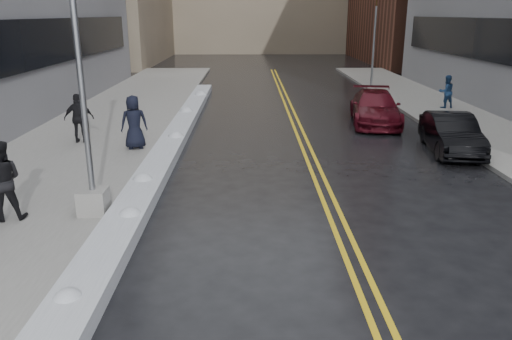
{
  "coord_description": "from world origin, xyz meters",
  "views": [
    {
      "loc": [
        0.42,
        -9.13,
        4.72
      ],
      "look_at": [
        0.56,
        1.72,
        1.3
      ],
      "focal_mm": 35.0,
      "sensor_mm": 36.0,
      "label": 1
    }
  ],
  "objects_px": {
    "lamppost": "(85,115)",
    "fire_hydrant": "(467,124)",
    "pedestrian_c": "(134,122)",
    "pedestrian_b": "(1,181)",
    "pedestrian_d": "(79,118)",
    "car_black": "(451,134)",
    "car_maroon": "(375,108)",
    "pedestrian_east": "(446,92)",
    "traffic_signal": "(374,35)"
  },
  "relations": [
    {
      "from": "lamppost",
      "to": "fire_hydrant",
      "type": "distance_m",
      "value": 14.81
    },
    {
      "from": "lamppost",
      "to": "pedestrian_c",
      "type": "distance_m",
      "value": 6.17
    },
    {
      "from": "pedestrian_b",
      "to": "pedestrian_c",
      "type": "relative_size",
      "value": 1.0
    },
    {
      "from": "lamppost",
      "to": "pedestrian_b",
      "type": "distance_m",
      "value": 2.43
    },
    {
      "from": "pedestrian_d",
      "to": "car_black",
      "type": "height_order",
      "value": "pedestrian_d"
    },
    {
      "from": "car_maroon",
      "to": "pedestrian_c",
      "type": "bearing_deg",
      "value": -146.03
    },
    {
      "from": "pedestrian_b",
      "to": "pedestrian_east",
      "type": "xyz_separation_m",
      "value": [
        15.52,
        14.07,
        -0.12
      ]
    },
    {
      "from": "pedestrian_east",
      "to": "car_black",
      "type": "bearing_deg",
      "value": 60.68
    },
    {
      "from": "fire_hydrant",
      "to": "car_maroon",
      "type": "bearing_deg",
      "value": 138.29
    },
    {
      "from": "fire_hydrant",
      "to": "traffic_signal",
      "type": "distance_m",
      "value": 14.3
    },
    {
      "from": "lamppost",
      "to": "pedestrian_east",
      "type": "distance_m",
      "value": 19.39
    },
    {
      "from": "pedestrian_c",
      "to": "car_maroon",
      "type": "distance_m",
      "value": 10.69
    },
    {
      "from": "car_black",
      "to": "car_maroon",
      "type": "height_order",
      "value": "car_maroon"
    },
    {
      "from": "fire_hydrant",
      "to": "pedestrian_east",
      "type": "relative_size",
      "value": 0.45
    },
    {
      "from": "lamppost",
      "to": "car_black",
      "type": "relative_size",
      "value": 1.84
    },
    {
      "from": "lamppost",
      "to": "car_black",
      "type": "bearing_deg",
      "value": 28.37
    },
    {
      "from": "traffic_signal",
      "to": "car_maroon",
      "type": "xyz_separation_m",
      "value": [
        -2.51,
        -11.32,
        -2.68
      ]
    },
    {
      "from": "pedestrian_east",
      "to": "car_black",
      "type": "distance_m",
      "value": 8.39
    },
    {
      "from": "pedestrian_b",
      "to": "car_maroon",
      "type": "bearing_deg",
      "value": -151.33
    },
    {
      "from": "pedestrian_c",
      "to": "pedestrian_east",
      "type": "xyz_separation_m",
      "value": [
        13.91,
        7.75,
        -0.12
      ]
    },
    {
      "from": "traffic_signal",
      "to": "lamppost",
      "type": "bearing_deg",
      "value": -118.21
    },
    {
      "from": "pedestrian_east",
      "to": "traffic_signal",
      "type": "bearing_deg",
      "value": -87.58
    },
    {
      "from": "lamppost",
      "to": "car_maroon",
      "type": "bearing_deg",
      "value": 48.97
    },
    {
      "from": "pedestrian_east",
      "to": "pedestrian_d",
      "type": "bearing_deg",
      "value": 13.09
    },
    {
      "from": "car_maroon",
      "to": "pedestrian_b",
      "type": "bearing_deg",
      "value": -127.6
    },
    {
      "from": "traffic_signal",
      "to": "pedestrian_d",
      "type": "height_order",
      "value": "traffic_signal"
    },
    {
      "from": "pedestrian_c",
      "to": "pedestrian_east",
      "type": "height_order",
      "value": "pedestrian_c"
    },
    {
      "from": "traffic_signal",
      "to": "pedestrian_d",
      "type": "relative_size",
      "value": 3.34
    },
    {
      "from": "pedestrian_c",
      "to": "pedestrian_b",
      "type": "bearing_deg",
      "value": 59.51
    },
    {
      "from": "pedestrian_b",
      "to": "car_black",
      "type": "distance_m",
      "value": 14.15
    },
    {
      "from": "traffic_signal",
      "to": "pedestrian_b",
      "type": "relative_size",
      "value": 3.2
    },
    {
      "from": "pedestrian_c",
      "to": "car_black",
      "type": "distance_m",
      "value": 11.12
    },
    {
      "from": "fire_hydrant",
      "to": "pedestrian_b",
      "type": "xyz_separation_m",
      "value": [
        -14.23,
        -8.33,
        0.54
      ]
    },
    {
      "from": "lamppost",
      "to": "pedestrian_d",
      "type": "distance_m",
      "value": 7.51
    },
    {
      "from": "car_black",
      "to": "pedestrian_d",
      "type": "bearing_deg",
      "value": -177.82
    },
    {
      "from": "traffic_signal",
      "to": "pedestrian_east",
      "type": "relative_size",
      "value": 3.68
    },
    {
      "from": "pedestrian_d",
      "to": "pedestrian_b",
      "type": "bearing_deg",
      "value": 85.85
    },
    {
      "from": "pedestrian_east",
      "to": "lamppost",
      "type": "bearing_deg",
      "value": 35.46
    },
    {
      "from": "traffic_signal",
      "to": "fire_hydrant",
      "type": "bearing_deg",
      "value": -87.95
    },
    {
      "from": "lamppost",
      "to": "pedestrian_d",
      "type": "relative_size",
      "value": 4.25
    },
    {
      "from": "traffic_signal",
      "to": "pedestrian_b",
      "type": "xyz_separation_m",
      "value": [
        -13.73,
        -22.33,
        -2.32
      ]
    },
    {
      "from": "pedestrian_c",
      "to": "pedestrian_d",
      "type": "relative_size",
      "value": 1.05
    },
    {
      "from": "pedestrian_b",
      "to": "pedestrian_d",
      "type": "height_order",
      "value": "pedestrian_b"
    },
    {
      "from": "pedestrian_b",
      "to": "pedestrian_c",
      "type": "height_order",
      "value": "pedestrian_c"
    },
    {
      "from": "traffic_signal",
      "to": "pedestrian_c",
      "type": "height_order",
      "value": "traffic_signal"
    },
    {
      "from": "pedestrian_d",
      "to": "car_black",
      "type": "distance_m",
      "value": 13.37
    },
    {
      "from": "traffic_signal",
      "to": "car_maroon",
      "type": "bearing_deg",
      "value": -102.48
    },
    {
      "from": "lamppost",
      "to": "pedestrian_b",
      "type": "bearing_deg",
      "value": -170.35
    },
    {
      "from": "pedestrian_b",
      "to": "pedestrian_d",
      "type": "bearing_deg",
      "value": -101.08
    },
    {
      "from": "pedestrian_b",
      "to": "pedestrian_c",
      "type": "bearing_deg",
      "value": -120.15
    }
  ]
}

